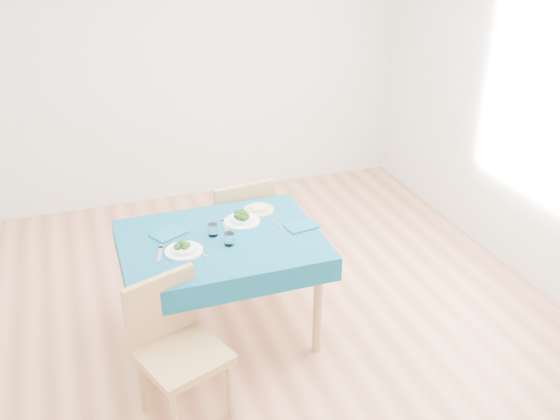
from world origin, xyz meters
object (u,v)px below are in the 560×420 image
object	(u,v)px
chair_near	(181,337)
bowl_far	(242,217)
side_plate	(259,210)
table	(223,288)
chair_far	(234,206)
bowl_near	(184,247)

from	to	relation	value
chair_near	bowl_far	xyz separation A→B (m)	(0.60, 0.83, 0.24)
chair_near	side_plate	size ratio (longest dim) A/B	5.13
chair_near	bowl_far	world-z (taller)	chair_near
table	side_plate	size ratio (longest dim) A/B	5.88
chair_far	side_plate	distance (m)	0.51
chair_far	bowl_near	world-z (taller)	chair_far
bowl_far	side_plate	distance (m)	0.21
bowl_near	side_plate	world-z (taller)	bowl_near
chair_near	table	bearing A→B (deg)	38.03
bowl_far	bowl_near	bearing A→B (deg)	-149.89
chair_near	bowl_near	xyz separation A→B (m)	(0.15, 0.57, 0.24)
table	bowl_near	size ratio (longest dim) A/B	5.38
side_plate	bowl_near	bearing A→B (deg)	-147.47
chair_far	bowl_far	xyz separation A→B (m)	(-0.10, -0.60, 0.21)
table	side_plate	xyz separation A→B (m)	(0.36, 0.30, 0.38)
chair_near	bowl_far	size ratio (longest dim) A/B	4.54
chair_near	chair_far	distance (m)	1.59
chair_far	side_plate	size ratio (longest dim) A/B	5.36
table	chair_far	distance (m)	0.85
chair_near	side_plate	xyz separation A→B (m)	(0.76, 0.96, 0.21)
chair_far	side_plate	xyz separation A→B (m)	(0.06, -0.47, 0.18)
chair_far	bowl_near	bearing A→B (deg)	50.20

